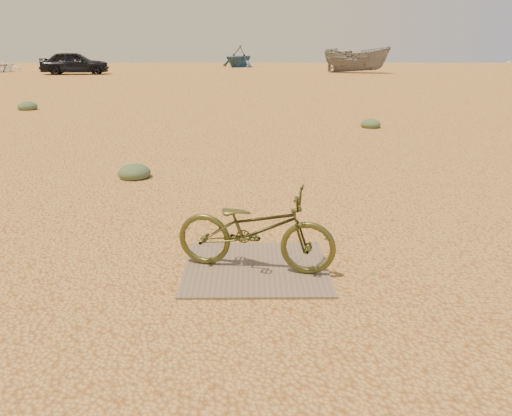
{
  "coord_description": "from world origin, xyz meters",
  "views": [
    {
      "loc": [
        -0.26,
        -4.45,
        2.0
      ],
      "look_at": [
        -0.22,
        -0.16,
        0.6
      ],
      "focal_mm": 35.0,
      "sensor_mm": 36.0,
      "label": 1
    }
  ],
  "objects_px": {
    "boat_far_left": "(239,56)",
    "plywood_board": "(256,268)",
    "bicycle": "(255,229)",
    "boat_mid_right": "(356,60)",
    "car": "(75,63)"
  },
  "relations": [
    {
      "from": "plywood_board",
      "to": "boat_mid_right",
      "type": "xyz_separation_m",
      "value": [
        8.06,
        35.65,
        0.97
      ]
    },
    {
      "from": "bicycle",
      "to": "car",
      "type": "relative_size",
      "value": 0.31
    },
    {
      "from": "car",
      "to": "boat_mid_right",
      "type": "distance_m",
      "value": 21.1
    },
    {
      "from": "bicycle",
      "to": "boat_mid_right",
      "type": "height_order",
      "value": "boat_mid_right"
    },
    {
      "from": "plywood_board",
      "to": "boat_mid_right",
      "type": "relative_size",
      "value": 0.26
    },
    {
      "from": "plywood_board",
      "to": "boat_mid_right",
      "type": "height_order",
      "value": "boat_mid_right"
    },
    {
      "from": "boat_far_left",
      "to": "boat_mid_right",
      "type": "height_order",
      "value": "boat_far_left"
    },
    {
      "from": "plywood_board",
      "to": "bicycle",
      "type": "height_order",
      "value": "bicycle"
    },
    {
      "from": "boat_far_left",
      "to": "plywood_board",
      "type": "bearing_deg",
      "value": -52.88
    },
    {
      "from": "car",
      "to": "boat_far_left",
      "type": "height_order",
      "value": "boat_far_left"
    },
    {
      "from": "plywood_board",
      "to": "car",
      "type": "relative_size",
      "value": 0.28
    },
    {
      "from": "plywood_board",
      "to": "boat_far_left",
      "type": "relative_size",
      "value": 0.34
    },
    {
      "from": "car",
      "to": "boat_mid_right",
      "type": "relative_size",
      "value": 0.94
    },
    {
      "from": "boat_far_left",
      "to": "bicycle",
      "type": "bearing_deg",
      "value": -52.89
    },
    {
      "from": "car",
      "to": "plywood_board",
      "type": "bearing_deg",
      "value": -166.62
    }
  ]
}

